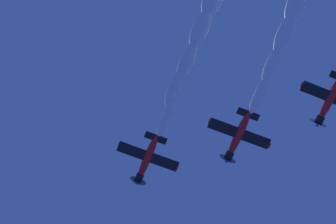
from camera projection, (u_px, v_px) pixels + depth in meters
airplane_lead at (147, 159)px, 85.55m from camera, size 8.55×9.51×2.74m
airplane_left_wingman at (238, 136)px, 82.61m from camera, size 8.56×9.50×2.80m
airplane_right_wingman at (330, 100)px, 82.54m from camera, size 8.56×9.50×2.77m
smoke_trail_lead at (205, 18)px, 80.46m from camera, size 28.12×10.44×3.26m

